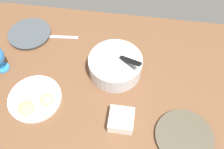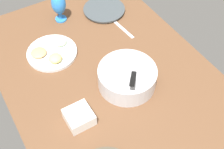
{
  "view_description": "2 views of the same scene",
  "coord_description": "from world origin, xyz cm",
  "views": [
    {
      "loc": [
        16.63,
        -74.91,
        115.14
      ],
      "look_at": [
        5.99,
        -1.47,
        5.64
      ],
      "focal_mm": 39.71,
      "sensor_mm": 36.0,
      "label": 1
    },
    {
      "loc": [
        84.0,
        -50.05,
        120.25
      ],
      "look_at": [
        1.83,
        -0.64,
        5.64
      ],
      "focal_mm": 47.88,
      "sensor_mm": 36.0,
      "label": 2
    }
  ],
  "objects": [
    {
      "name": "ground_plane",
      "position": [
        0.0,
        0.0,
        -2.0
      ],
      "size": [
        160.0,
        104.0,
        4.0
      ],
      "primitive_type": "cube",
      "color": "brown"
    },
    {
      "name": "dinner_plate_left",
      "position": [
        -50.09,
        24.72,
        1.11
      ],
      "size": [
        26.44,
        26.44,
        2.13
      ],
      "color": "silver",
      "rests_on": "ground_plane"
    },
    {
      "name": "mixing_bowl",
      "position": [
        6.93,
        5.1,
        5.63
      ],
      "size": [
        29.35,
        29.35,
        17.86
      ],
      "color": "silver",
      "rests_on": "ground_plane"
    },
    {
      "name": "fruit_platter",
      "position": [
        -31.94,
        -19.37,
        1.55
      ],
      "size": [
        27.8,
        27.8,
        5.47
      ],
      "color": "silver",
      "rests_on": "ground_plane"
    },
    {
      "name": "hurricane_glass_blue",
      "position": [
        -56.72,
        -2.35,
        11.39
      ],
      "size": [
        8.69,
        8.69,
        18.94
      ],
      "color": "#2D7DDA",
      "rests_on": "ground_plane"
    },
    {
      "name": "square_bowl_white",
      "position": [
        14.01,
        -25.54,
        3.48
      ],
      "size": [
        11.98,
        11.98,
        6.26
      ],
      "color": "white",
      "rests_on": "ground_plane"
    },
    {
      "name": "fork_by_left_plate",
      "position": [
        -28.59,
        25.9,
        0.3
      ],
      "size": [
        18.09,
        3.48,
        0.6
      ],
      "primitive_type": "cube",
      "rotation": [
        0.0,
        0.0,
        0.09
      ],
      "color": "silver",
      "rests_on": "ground_plane"
    }
  ]
}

